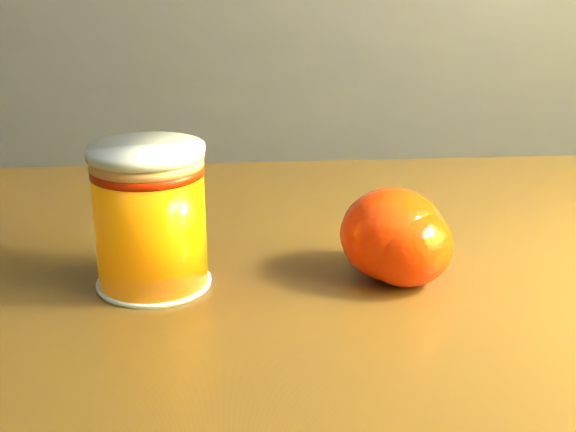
{
  "coord_description": "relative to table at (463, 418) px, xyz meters",
  "views": [
    {
      "loc": [
        0.69,
        -0.16,
        0.94
      ],
      "look_at": [
        0.66,
        0.34,
        0.76
      ],
      "focal_mm": 50.0,
      "sensor_mm": 36.0,
      "label": 1
    }
  ],
  "objects": [
    {
      "name": "orange_front",
      "position": [
        -0.05,
        0.03,
        0.12
      ],
      "size": [
        0.09,
        0.09,
        0.06
      ],
      "primitive_type": "ellipsoid",
      "rotation": [
        0.0,
        0.0,
        -0.36
      ],
      "color": "#FF3405",
      "rests_on": "table"
    },
    {
      "name": "orange_back",
      "position": [
        -0.04,
        0.02,
        0.12
      ],
      "size": [
        0.07,
        0.07,
        0.06
      ],
      "primitive_type": "ellipsoid",
      "rotation": [
        0.0,
        0.0,
        0.19
      ],
      "color": "#FF3405",
      "rests_on": "table"
    },
    {
      "name": "table",
      "position": [
        0.0,
        0.0,
        0.0
      ],
      "size": [
        1.03,
        0.79,
        0.71
      ],
      "rotation": [
        0.0,
        0.0,
        0.14
      ],
      "color": "brown",
      "rests_on": "ground"
    },
    {
      "name": "juice_glass",
      "position": [
        -0.21,
        0.01,
        0.14
      ],
      "size": [
        0.08,
        0.08,
        0.1
      ],
      "rotation": [
        0.0,
        0.0,
        -0.22
      ],
      "color": "orange",
      "rests_on": "table"
    },
    {
      "name": "kitchen_counter",
      "position": [
        -0.78,
        1.13,
        -0.17
      ],
      "size": [
        3.15,
        0.6,
        0.9
      ],
      "primitive_type": "cube",
      "color": "#55555B",
      "rests_on": "ground"
    }
  ]
}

